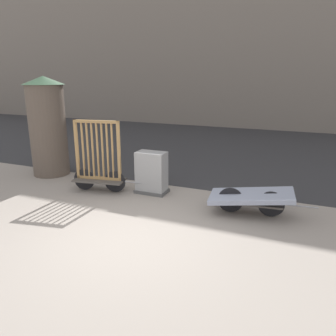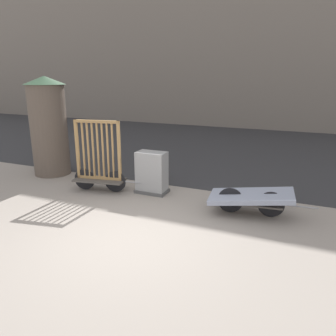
{
  "view_description": "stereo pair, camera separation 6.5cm",
  "coord_description": "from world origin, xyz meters",
  "px_view_note": "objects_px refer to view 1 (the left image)",
  "views": [
    {
      "loc": [
        2.83,
        -4.72,
        2.93
      ],
      "look_at": [
        0.0,
        2.06,
        0.83
      ],
      "focal_mm": 35.0,
      "sensor_mm": 36.0,
      "label": 1
    },
    {
      "loc": [
        2.89,
        -4.7,
        2.93
      ],
      "look_at": [
        0.0,
        2.06,
        0.83
      ],
      "focal_mm": 35.0,
      "sensor_mm": 36.0,
      "label": 2
    }
  ],
  "objects_px": {
    "utility_cabinet": "(152,174)",
    "advertising_column": "(48,126)",
    "bike_cart_with_mattress": "(251,197)",
    "bike_cart_with_bedframe": "(99,167)"
  },
  "relations": [
    {
      "from": "bike_cart_with_bedframe",
      "to": "advertising_column",
      "type": "bearing_deg",
      "value": 151.26
    },
    {
      "from": "advertising_column",
      "to": "bike_cart_with_mattress",
      "type": "bearing_deg",
      "value": -7.02
    },
    {
      "from": "bike_cart_with_bedframe",
      "to": "bike_cart_with_mattress",
      "type": "distance_m",
      "value": 3.88
    },
    {
      "from": "bike_cart_with_mattress",
      "to": "advertising_column",
      "type": "height_order",
      "value": "advertising_column"
    },
    {
      "from": "bike_cart_with_bedframe",
      "to": "utility_cabinet",
      "type": "distance_m",
      "value": 1.38
    },
    {
      "from": "utility_cabinet",
      "to": "bike_cart_with_mattress",
      "type": "bearing_deg",
      "value": -9.03
    },
    {
      "from": "bike_cart_with_bedframe",
      "to": "advertising_column",
      "type": "height_order",
      "value": "advertising_column"
    },
    {
      "from": "bike_cart_with_bedframe",
      "to": "bike_cart_with_mattress",
      "type": "relative_size",
      "value": 0.9
    },
    {
      "from": "utility_cabinet",
      "to": "advertising_column",
      "type": "height_order",
      "value": "advertising_column"
    },
    {
      "from": "bike_cart_with_mattress",
      "to": "utility_cabinet",
      "type": "distance_m",
      "value": 2.6
    }
  ]
}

